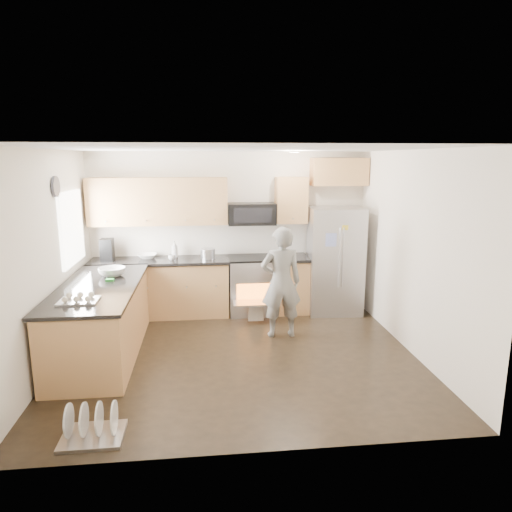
{
  "coord_description": "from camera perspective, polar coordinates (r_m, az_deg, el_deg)",
  "views": [
    {
      "loc": [
        -0.38,
        -5.47,
        2.48
      ],
      "look_at": [
        0.28,
        0.5,
        1.2
      ],
      "focal_mm": 32.0,
      "sensor_mm": 36.0,
      "label": 1
    }
  ],
  "objects": [
    {
      "name": "person",
      "position": [
        6.41,
        3.15,
        -3.31
      ],
      "size": [
        0.59,
        0.41,
        1.58
      ],
      "primitive_type": "imported",
      "rotation": [
        0.0,
        0.0,
        3.19
      ],
      "color": "gray",
      "rests_on": "ground"
    },
    {
      "name": "dish_rack",
      "position": [
        4.66,
        -19.78,
        -19.63
      ],
      "size": [
        0.56,
        0.45,
        0.34
      ],
      "rotation": [
        0.0,
        0.0,
        0.01
      ],
      "color": "#B7B7BC",
      "rests_on": "ground"
    },
    {
      "name": "back_cabinet_run",
      "position": [
        7.38,
        -7.75,
        0.05
      ],
      "size": [
        4.45,
        0.64,
        2.5
      ],
      "color": "tan",
      "rests_on": "ground"
    },
    {
      "name": "peninsula",
      "position": [
        6.22,
        -18.81,
        -7.56
      ],
      "size": [
        0.96,
        2.36,
        1.04
      ],
      "color": "tan",
      "rests_on": "ground"
    },
    {
      "name": "stove_range",
      "position": [
        7.43,
        -0.46,
        -2.04
      ],
      "size": [
        0.76,
        0.97,
        1.79
      ],
      "color": "#B7B7BC",
      "rests_on": "ground"
    },
    {
      "name": "room_shell",
      "position": [
        5.56,
        -2.69,
        3.66
      ],
      "size": [
        4.54,
        4.04,
        2.62
      ],
      "color": "white",
      "rests_on": "ground"
    },
    {
      "name": "ground",
      "position": [
        6.02,
        -2.16,
        -12.32
      ],
      "size": [
        4.5,
        4.5,
        0.0
      ],
      "primitive_type": "plane",
      "color": "black",
      "rests_on": "ground"
    },
    {
      "name": "refrigerator",
      "position": [
        7.52,
        9.83,
        -0.57
      ],
      "size": [
        0.89,
        0.71,
        1.73
      ],
      "rotation": [
        0.0,
        0.0,
        -0.06
      ],
      "color": "#B7B7BC",
      "rests_on": "ground"
    }
  ]
}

